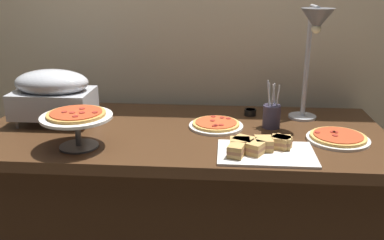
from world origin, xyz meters
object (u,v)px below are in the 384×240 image
(pizza_plate_raised_stand, at_px, (77,119))
(sandwich_platter, at_px, (260,148))
(heat_lamp, at_px, (314,33))
(sauce_cup_near, at_px, (250,112))
(utensil_holder, at_px, (272,116))
(pizza_plate_center, at_px, (216,125))
(pizza_plate_front, at_px, (338,138))
(chafing_dish, at_px, (53,93))

(pizza_plate_raised_stand, relative_size, sandwich_platter, 0.76)
(pizza_plate_raised_stand, bearing_deg, heat_lamp, 19.79)
(sauce_cup_near, distance_m, utensil_holder, 0.21)
(pizza_plate_center, distance_m, sauce_cup_near, 0.27)
(pizza_plate_center, bearing_deg, pizza_plate_front, -13.92)
(sandwich_platter, distance_m, sauce_cup_near, 0.51)
(sauce_cup_near, bearing_deg, pizza_plate_raised_stand, -146.13)
(chafing_dish, relative_size, sauce_cup_near, 6.24)
(pizza_plate_front, xyz_separation_m, pizza_plate_raised_stand, (-1.12, -0.17, 0.11))
(heat_lamp, relative_size, utensil_holder, 2.51)
(pizza_plate_center, height_order, sandwich_platter, sandwich_platter)
(pizza_plate_front, bearing_deg, sandwich_platter, -153.84)
(chafing_dish, bearing_deg, sauce_cup_near, 11.51)
(chafing_dish, bearing_deg, utensil_holder, 0.77)
(chafing_dish, distance_m, sauce_cup_near, 1.00)
(sauce_cup_near, bearing_deg, pizza_plate_center, -130.56)
(heat_lamp, xyz_separation_m, pizza_plate_front, (0.10, -0.20, -0.43))
(utensil_holder, bearing_deg, heat_lamp, 14.71)
(chafing_dish, relative_size, sandwich_platter, 0.96)
(sandwich_platter, bearing_deg, sauce_cup_near, 91.79)
(pizza_plate_front, bearing_deg, heat_lamp, 117.18)
(pizza_plate_center, relative_size, sandwich_platter, 0.66)
(heat_lamp, relative_size, pizza_plate_front, 2.07)
(chafing_dish, relative_size, pizza_plate_center, 1.45)
(pizza_plate_front, bearing_deg, sauce_cup_near, 137.57)
(chafing_dish, bearing_deg, pizza_plate_front, -5.94)
(sandwich_platter, bearing_deg, chafing_dish, 162.42)
(pizza_plate_raised_stand, bearing_deg, pizza_plate_front, 8.41)
(sauce_cup_near, bearing_deg, heat_lamp, -27.29)
(utensil_holder, bearing_deg, pizza_plate_center, -175.83)
(chafing_dish, bearing_deg, sandwich_platter, -17.58)
(utensil_holder, bearing_deg, sandwich_platter, -102.86)
(chafing_dish, xyz_separation_m, pizza_plate_front, (1.34, -0.14, -0.14))
(sauce_cup_near, bearing_deg, sandwich_platter, -88.21)
(pizza_plate_raised_stand, xyz_separation_m, sauce_cup_near, (0.75, 0.50, -0.11))
(pizza_plate_front, bearing_deg, utensil_holder, 151.09)
(heat_lamp, distance_m, pizza_plate_center, 0.62)
(pizza_plate_front, relative_size, pizza_plate_raised_stand, 0.92)
(heat_lamp, relative_size, sauce_cup_near, 9.36)
(pizza_plate_center, bearing_deg, utensil_holder, 4.17)
(pizza_plate_front, height_order, pizza_plate_center, same)
(pizza_plate_front, height_order, sandwich_platter, sandwich_platter)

